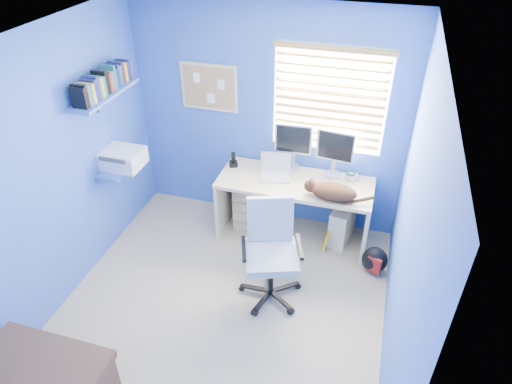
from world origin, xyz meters
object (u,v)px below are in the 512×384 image
(desk, at_px, (294,209))
(tower_pc, at_px, (342,223))
(office_chair, at_px, (271,263))
(cat, at_px, (334,192))
(laptop, at_px, (275,169))

(desk, height_order, tower_pc, desk)
(desk, height_order, office_chair, office_chair)
(cat, distance_m, tower_pc, 0.68)
(office_chair, bearing_deg, tower_pc, 60.74)
(laptop, xyz_separation_m, tower_pc, (0.77, 0.07, -0.62))
(cat, bearing_deg, desk, 160.10)
(cat, bearing_deg, tower_pc, 74.65)
(laptop, bearing_deg, cat, -29.43)
(laptop, bearing_deg, tower_pc, -5.59)
(cat, bearing_deg, laptop, 166.79)
(cat, height_order, tower_pc, cat)
(desk, relative_size, laptop, 4.99)
(desk, height_order, laptop, laptop)
(laptop, xyz_separation_m, cat, (0.66, -0.22, -0.03))
(laptop, distance_m, tower_pc, 1.00)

